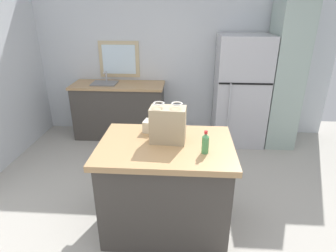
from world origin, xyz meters
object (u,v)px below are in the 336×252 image
kitchen_island (166,186)px  shopping_bag (168,125)px  small_box (150,126)px  bottle (205,143)px  tall_cabinet (284,75)px  refrigerator (240,91)px

kitchen_island → shopping_bag: (0.02, 0.06, 0.63)m
kitchen_island → small_box: bearing=124.0°
bottle → small_box: bearing=141.6°
small_box → bottle: 0.68m
small_box → bottle: bearing=-38.4°
tall_cabinet → small_box: bearing=-135.6°
tall_cabinet → refrigerator: bearing=-180.0°
tall_cabinet → kitchen_island: bearing=-128.7°
kitchen_island → tall_cabinet: tall_cabinet is taller
refrigerator → small_box: size_ratio=12.62×
refrigerator → small_box: bearing=-123.8°
bottle → shopping_bag: bearing=148.1°
shopping_bag → kitchen_island: bearing=-104.9°
shopping_bag → small_box: (-0.20, 0.21, -0.11)m
small_box → kitchen_island: bearing=-56.0°
kitchen_island → small_box: small_box is taller
kitchen_island → refrigerator: bearing=63.7°
refrigerator → bottle: 2.35m
shopping_bag → bottle: size_ratio=1.82×
shopping_bag → small_box: size_ratio=2.78×
kitchen_island → small_box: size_ratio=9.14×
refrigerator → kitchen_island: bearing=-116.3°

